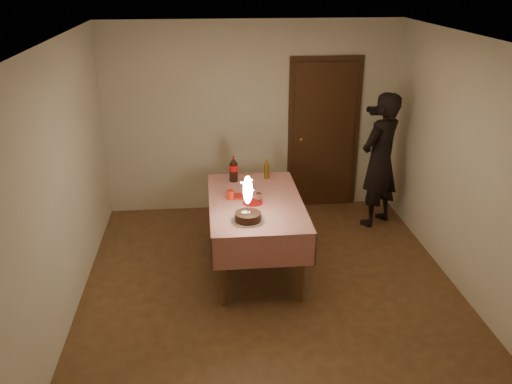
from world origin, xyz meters
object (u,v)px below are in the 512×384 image
clear_cup (258,197)px  photographer (380,160)px  birthday_cake (248,210)px  red_cup (230,195)px  dining_table (256,210)px  cola_bottle (234,169)px  amber_bottle_right (267,169)px  red_plate (253,202)px

clear_cup → photographer: photographer is taller
photographer → birthday_cake: bearing=-140.5°
birthday_cake → photographer: size_ratio=0.27×
birthday_cake → red_cup: (-0.15, 0.58, -0.07)m
dining_table → birthday_cake: size_ratio=3.57×
cola_bottle → photographer: 1.97m
birthday_cake → red_cup: birthday_cake is taller
birthday_cake → amber_bottle_right: bearing=74.4°
red_cup → birthday_cake: bearing=-75.7°
dining_table → red_plate: bearing=-120.4°
cola_bottle → photographer: photographer is taller
clear_cup → amber_bottle_right: bearing=76.0°
birthday_cake → dining_table: bearing=76.0°
red_cup → photographer: bearing=25.3°
amber_bottle_right → photographer: (1.52, 0.35, -0.06)m
red_cup → amber_bottle_right: (0.47, 0.59, 0.07)m
dining_table → cola_bottle: size_ratio=5.42×
red_cup → clear_cup: bearing=-16.3°
dining_table → red_plate: 0.13m
red_plate → clear_cup: 0.09m
red_cup → amber_bottle_right: bearing=51.3°
red_cup → photographer: (1.99, 0.94, 0.01)m
birthday_cake → red_cup: bearing=104.3°
red_cup → amber_bottle_right: 0.76m
birthday_cake → photographer: photographer is taller
dining_table → birthday_cake: birthday_cake is taller
dining_table → red_cup: bearing=165.3°
red_plate → red_cup: (-0.24, 0.13, 0.05)m
birthday_cake → clear_cup: (0.16, 0.49, -0.08)m
amber_bottle_right → red_plate: bearing=-108.0°
dining_table → red_plate: red_plate is taller
cola_bottle → amber_bottle_right: (0.40, 0.05, -0.03)m
clear_cup → amber_bottle_right: (0.17, 0.68, 0.07)m
dining_table → clear_cup: 0.16m
clear_cup → amber_bottle_right: amber_bottle_right is taller
birthday_cake → amber_bottle_right: 1.21m
red_plate → amber_bottle_right: amber_bottle_right is taller
amber_bottle_right → photographer: size_ratio=0.14×
red_cup → clear_cup: red_cup is taller
dining_table → cola_bottle: 0.69m
photographer → red_cup: bearing=-154.7°
cola_bottle → amber_bottle_right: cola_bottle is taller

